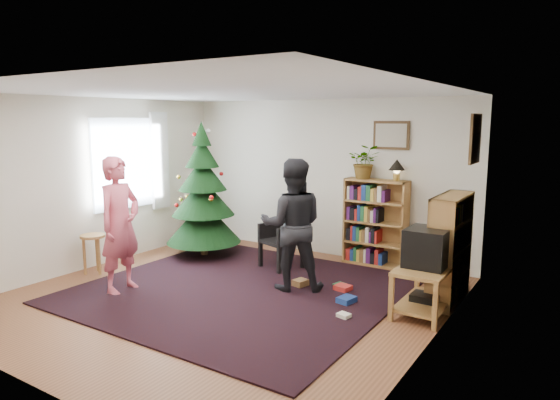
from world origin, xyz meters
The scene contains 23 objects.
floor centered at (0.00, 0.00, 0.00)m, with size 5.00×5.00×0.00m, color brown.
ceiling centered at (0.00, 0.00, 2.50)m, with size 5.00×5.00×0.00m, color white.
wall_back centered at (0.00, 2.50, 1.25)m, with size 5.00×0.02×2.50m, color silver.
wall_front centered at (0.00, -2.50, 1.25)m, with size 5.00×0.02×2.50m, color silver.
wall_left centered at (-2.50, 0.00, 1.25)m, with size 0.02×5.00×2.50m, color silver.
wall_right centered at (2.50, 0.00, 1.25)m, with size 0.02×5.00×2.50m, color silver.
rug centered at (0.00, 0.30, 0.01)m, with size 3.80×3.60×0.02m, color black.
window_pane centered at (-2.47, 0.60, 1.50)m, with size 0.04×1.20×1.40m, color silver.
curtain centered at (-2.43, 1.30, 1.50)m, with size 0.06×0.35×1.60m, color silver.
picture_back centered at (1.15, 2.48, 1.95)m, with size 0.55×0.03×0.42m.
picture_right centered at (2.48, 1.75, 1.95)m, with size 0.03×0.50×0.60m.
christmas_tree centered at (-1.51, 1.32, 0.90)m, with size 1.19×1.19×2.16m.
bookshelf_back centered at (1.00, 2.34, 0.66)m, with size 0.95×0.30×1.30m.
bookshelf_right centered at (2.34, 1.37, 0.66)m, with size 0.30×0.95×1.30m.
tv_stand centered at (2.22, 0.85, 0.33)m, with size 0.54×0.97×0.55m.
crt_tv centered at (2.22, 0.85, 0.76)m, with size 0.46×0.49×0.43m.
armchair centered at (-0.08, 1.50, 0.49)m, with size 0.64×0.65×0.92m.
stool centered at (-2.20, -0.26, 0.44)m, with size 0.34×0.34×0.57m.
person_standing centered at (-1.26, -0.53, 0.87)m, with size 0.63×0.41×1.73m, color #CC5163.
person_by_chair centered at (0.53, 0.71, 0.85)m, with size 0.83×0.64×1.70m, color black.
potted_plant centered at (0.80, 2.34, 1.55)m, with size 0.46×0.40×0.51m, color gray.
table_lamp centered at (1.30, 2.34, 1.51)m, with size 0.24×0.24×0.31m.
floor_clutter centered at (1.28, 0.81, 0.04)m, with size 1.68×1.17×0.08m.
Camera 1 is at (3.77, -4.61, 2.18)m, focal length 32.00 mm.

